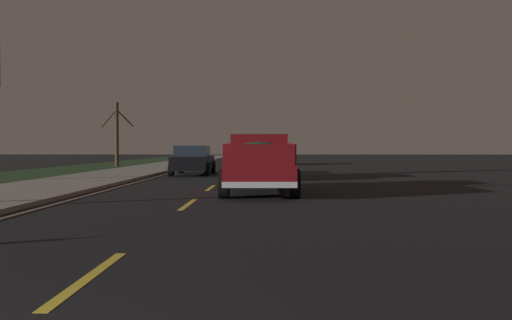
{
  "coord_description": "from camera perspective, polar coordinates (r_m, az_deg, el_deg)",
  "views": [
    {
      "loc": [
        -1.79,
        -1.96,
        1.44
      ],
      "look_at": [
        15.33,
        -1.62,
        1.0
      ],
      "focal_mm": 34.47,
      "sensor_mm": 36.0,
      "label": 1
    }
  ],
  "objects": [
    {
      "name": "grass_verge",
      "position": [
        31.48,
        -22.58,
        -1.26
      ],
      "size": [
        108.0,
        6.0,
        0.01
      ],
      "primitive_type": "cube",
      "color": "#1E3819",
      "rests_on": "ground"
    },
    {
      "name": "bare_tree_far",
      "position": [
        38.62,
        -15.85,
        3.06
      ],
      "size": [
        1.54,
        2.17,
        4.85
      ],
      "color": "#423323",
      "rests_on": "ground"
    },
    {
      "name": "sedan_green",
      "position": [
        22.74,
        1.03,
        -0.19
      ],
      "size": [
        4.45,
        2.11,
        1.54
      ],
      "color": "#14592D",
      "rests_on": "ground"
    },
    {
      "name": "sedan_black",
      "position": [
        26.08,
        -7.3,
        0.01
      ],
      "size": [
        4.41,
        2.04,
        1.54
      ],
      "color": "black",
      "rests_on": "ground"
    },
    {
      "name": "sidewalk_shoulder",
      "position": [
        29.83,
        -13.75,
        -1.23
      ],
      "size": [
        108.0,
        4.0,
        0.12
      ],
      "primitive_type": "cube",
      "color": "gray",
      "rests_on": "ground"
    },
    {
      "name": "pickup_truck",
      "position": [
        15.7,
        0.36,
        -0.21
      ],
      "size": [
        5.46,
        2.34,
        1.87
      ],
      "color": "maroon",
      "rests_on": "ground"
    },
    {
      "name": "sedan_blue",
      "position": [
        40.7,
        1.11,
        0.54
      ],
      "size": [
        4.44,
        2.08,
        1.54
      ],
      "color": "navy",
      "rests_on": "ground"
    },
    {
      "name": "ground",
      "position": [
        28.89,
        -2.76,
        -1.39
      ],
      "size": [
        144.0,
        144.0,
        0.0
      ],
      "primitive_type": "plane",
      "color": "black"
    },
    {
      "name": "lane_markings",
      "position": [
        31.45,
        -7.04,
        -1.16
      ],
      "size": [
        108.0,
        3.54,
        0.01
      ],
      "color": "yellow",
      "rests_on": "ground"
    }
  ]
}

